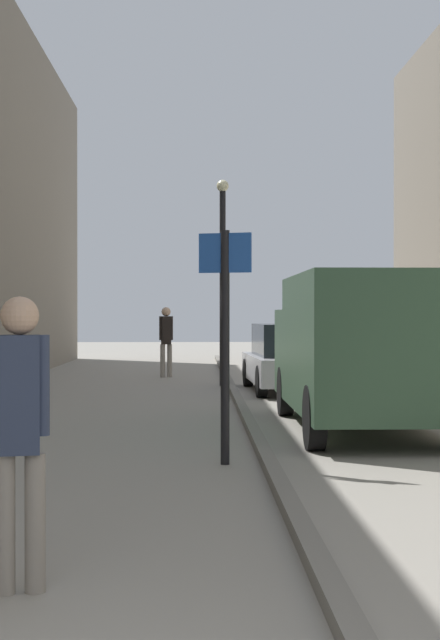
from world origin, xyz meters
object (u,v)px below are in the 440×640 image
pedestrian_main_foreground (166,337)px  delivery_van (363,347)px  pedestrian_far_crossing (20,422)px  street_sign_post (225,325)px  parked_car (292,358)px  lamp_post (223,268)px

pedestrian_main_foreground → delivery_van: bearing=-85.6°
pedestrian_far_crossing → street_sign_post: (1.38, 4.74, 0.52)m
parked_car → street_sign_post: street_sign_post is taller
pedestrian_far_crossing → lamp_post: bearing=73.5°
pedestrian_main_foreground → delivery_van: size_ratio=0.34×
pedestrian_far_crossing → parked_car: 14.75m
pedestrian_far_crossing → street_sign_post: size_ratio=0.68×
pedestrian_far_crossing → street_sign_post: street_sign_post is taller
pedestrian_main_foreground → street_sign_post: size_ratio=0.71×
pedestrian_main_foreground → parked_car: (2.86, -4.57, -0.35)m
pedestrian_far_crossing → lamp_post: (1.68, 15.91, 1.69)m
delivery_van → pedestrian_far_crossing: bearing=-114.0°
pedestrian_main_foreground → parked_car: 5.40m
delivery_van → lamp_post: (-1.77, 8.23, 1.52)m
pedestrian_main_foreground → lamp_post: 3.76m
pedestrian_main_foreground → lamp_post: size_ratio=0.39×
street_sign_post → delivery_van: bearing=-108.4°
delivery_van → lamp_post: lamp_post is taller
pedestrian_main_foreground → pedestrian_far_crossing: (-0.28, -18.98, -0.04)m
pedestrian_far_crossing → delivery_van: delivery_van is taller
delivery_van → street_sign_post: bearing=-125.0°
delivery_van → lamp_post: size_ratio=1.16×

